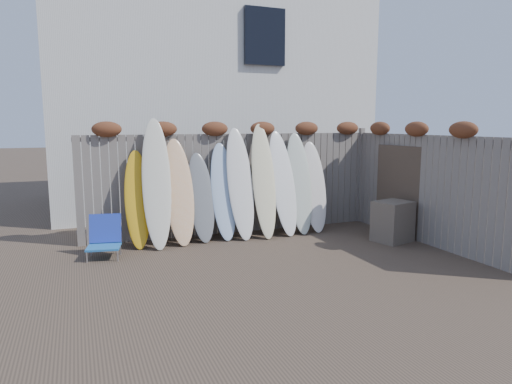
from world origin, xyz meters
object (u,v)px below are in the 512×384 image
object	(u,v)px
beach_chair	(105,238)
lattice_panel	(398,191)
surfboard_0	(138,199)
wooden_crate	(393,221)

from	to	relation	value
beach_chair	lattice_panel	distance (m)	5.58
lattice_panel	surfboard_0	size ratio (longest dim) A/B	0.99
beach_chair	wooden_crate	bearing A→B (deg)	-10.51
lattice_panel	surfboard_0	distance (m)	5.01
wooden_crate	surfboard_0	world-z (taller)	surfboard_0
beach_chair	surfboard_0	distance (m)	0.93
wooden_crate	surfboard_0	xyz separation A→B (m)	(-4.49, 1.39, 0.49)
beach_chair	lattice_panel	bearing A→B (deg)	-5.71
wooden_crate	surfboard_0	distance (m)	4.72
wooden_crate	lattice_panel	distance (m)	0.77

